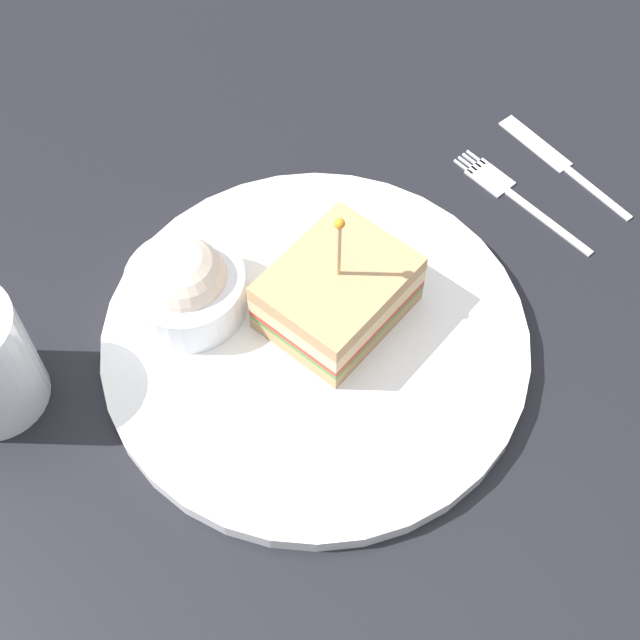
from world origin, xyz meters
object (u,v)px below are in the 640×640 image
Objects in this scene: plate at (320,340)px; coleslaw_bowl at (190,286)px; fork at (512,191)px; knife at (561,160)px; sandwich_half_center at (342,293)px.

coleslaw_bowl is (2.71, 8.95, 3.02)cm from plate.
knife is (3.20, -4.38, 0.00)cm from fork.
fork is at bearing -48.73° from sandwich_half_center.
sandwich_half_center is 1.15× the size of fork.
coleslaw_bowl is 0.77× the size of fork.
sandwich_half_center is 18.76cm from fork.
plate is 2.41× the size of sandwich_half_center.
sandwich_half_center is (1.92, -1.54, 3.11)cm from plate.
fork is at bearing -64.99° from coleslaw_bowl.
sandwich_half_center is 1.09× the size of knife.
knife is at bearing -48.85° from plate.
knife is (17.26, -19.75, -0.52)cm from plate.
fork is at bearing 126.18° from knife.
coleslaw_bowl is at bearing 115.01° from fork.
knife is at bearing -63.12° from coleslaw_bowl.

